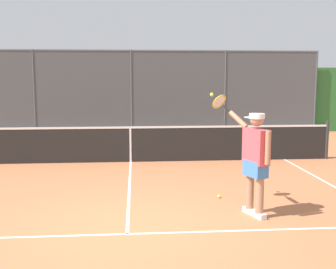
% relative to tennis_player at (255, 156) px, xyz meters
% --- Properties ---
extents(ground_plane, '(60.00, 60.00, 0.00)m').
position_rel_tennis_player_xyz_m(ground_plane, '(2.06, 0.41, -1.00)').
color(ground_plane, '#B76B42').
extents(court_line_markings, '(8.56, 9.48, 0.01)m').
position_rel_tennis_player_xyz_m(court_line_markings, '(2.06, 1.02, -0.99)').
color(court_line_markings, white).
rests_on(court_line_markings, ground).
extents(fence_backdrop, '(18.06, 1.37, 3.33)m').
position_rel_tennis_player_xyz_m(fence_backdrop, '(2.06, -10.65, 0.33)').
color(fence_backdrop, '#474C51').
rests_on(fence_backdrop, ground).
extents(tennis_net, '(11.00, 0.09, 1.07)m').
position_rel_tennis_player_xyz_m(tennis_net, '(2.06, -4.53, -0.50)').
color(tennis_net, '#2D2D2D').
rests_on(tennis_net, ground).
extents(tennis_player, '(0.81, 1.25, 1.99)m').
position_rel_tennis_player_xyz_m(tennis_player, '(0.00, 0.00, 0.00)').
color(tennis_player, silver).
rests_on(tennis_player, ground).
extents(tennis_ball_by_sideline, '(0.07, 0.07, 0.07)m').
position_rel_tennis_player_xyz_m(tennis_ball_by_sideline, '(0.37, -1.01, -0.96)').
color(tennis_ball_by_sideline, '#D6E042').
rests_on(tennis_ball_by_sideline, ground).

